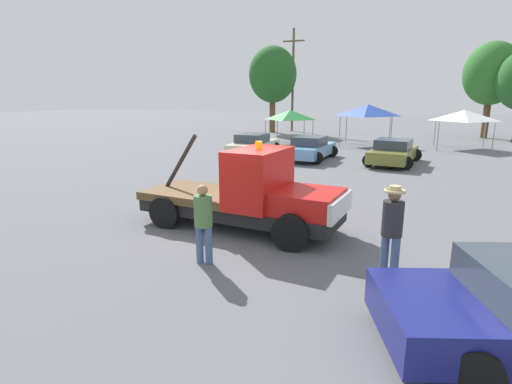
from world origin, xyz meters
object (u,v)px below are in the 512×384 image
parked_car_olive (394,152)px  parked_car_skyblue (310,148)px  tow_truck (250,196)px  tree_left (273,75)px  parked_car_cream (253,145)px  utility_pole (293,78)px  canopy_tent_green (290,115)px  canopy_tent_white (464,115)px  canopy_tent_blue (368,110)px  person_at_hood (203,219)px  tree_right (492,74)px  person_near_truck (392,224)px

parked_car_olive → parked_car_skyblue: bearing=99.6°
tow_truck → parked_car_skyblue: size_ratio=1.27×
parked_car_olive → tree_left: bearing=45.4°
parked_car_cream → utility_pole: size_ratio=0.46×
parked_car_olive → utility_pole: (-10.52, 18.07, 4.63)m
canopy_tent_green → tree_left: (-4.26, 8.80, 3.40)m
parked_car_cream → canopy_tent_white: (12.29, 7.96, 1.62)m
canopy_tent_blue → person_at_hood: bearing=-93.1°
canopy_tent_green → canopy_tent_blue: canopy_tent_blue is taller
canopy_tent_white → tree_right: tree_right is taller
parked_car_olive → tree_right: bearing=-13.5°
person_at_hood → tree_right: (10.35, 32.24, 4.34)m
canopy_tent_blue → tree_right: (9.08, 9.16, 2.80)m
person_near_truck → parked_car_cream: size_ratio=0.40×
tree_left → tree_right: bearing=3.1°
person_at_hood → person_near_truck: bearing=-82.4°
parked_car_olive → canopy_tent_green: size_ratio=1.66×
tow_truck → person_near_truck: 4.10m
parked_car_olive → canopy_tent_blue: bearing=23.8°
utility_pole → parked_car_skyblue: bearing=-71.6°
canopy_tent_white → tow_truck: bearing=-109.6°
tow_truck → utility_pole: size_ratio=0.58×
canopy_tent_green → tree_right: (14.68, 9.83, 3.20)m
person_at_hood → parked_car_skyblue: size_ratio=0.38×
canopy_tent_white → tree_left: (-16.18, 7.76, 3.29)m
parked_car_skyblue → parked_car_olive: size_ratio=0.92×
canopy_tent_blue → canopy_tent_white: size_ratio=1.04×
utility_pole → canopy_tent_green: bearing=-75.6°
canopy_tent_green → tree_right: tree_right is taller
canopy_tent_white → tree_right: size_ratio=0.41×
canopy_tent_green → canopy_tent_blue: bearing=6.9°
tree_left → canopy_tent_white: bearing=-25.6°
tree_left → canopy_tent_blue: bearing=-39.5°
person_at_hood → tree_left: tree_left is taller
parked_car_skyblue → person_at_hood: bearing=-170.2°
canopy_tent_green → canopy_tent_white: size_ratio=0.91×
person_near_truck → person_at_hood: 3.84m
tree_right → utility_pole: utility_pole is taller
tow_truck → canopy_tent_blue: (1.16, 20.61, 1.61)m
parked_car_skyblue → canopy_tent_blue: size_ratio=1.33×
parked_car_skyblue → canopy_tent_green: canopy_tent_green is taller
person_near_truck → tree_right: tree_right is taller
canopy_tent_blue → canopy_tent_white: (6.33, 0.37, -0.29)m
canopy_tent_blue → tree_left: tree_left is taller
canopy_tent_blue → utility_pole: bearing=129.5°
person_at_hood → parked_car_skyblue: (-1.08, 15.10, -0.36)m
person_near_truck → parked_car_cream: 17.08m
parked_car_cream → canopy_tent_green: size_ratio=1.55×
parked_car_cream → parked_car_skyblue: same height
tree_right → canopy_tent_white: bearing=-107.4°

